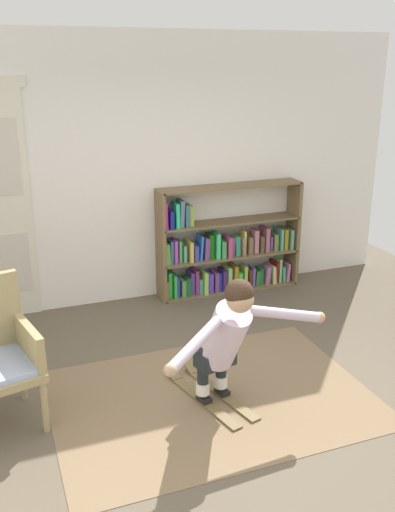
% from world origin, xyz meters
% --- Properties ---
extents(ground_plane, '(7.20, 7.20, 0.00)m').
position_xyz_m(ground_plane, '(0.00, 0.00, 0.00)').
color(ground_plane, brown).
extents(back_wall, '(6.00, 0.10, 2.90)m').
position_xyz_m(back_wall, '(0.00, 2.60, 1.45)').
color(back_wall, silver).
rests_on(back_wall, ground).
extents(rug, '(2.54, 1.79, 0.01)m').
position_xyz_m(rug, '(-0.13, 0.33, 0.00)').
color(rug, '#7D6449').
rests_on(rug, ground).
extents(bookshelf, '(1.71, 0.30, 1.26)m').
position_xyz_m(bookshelf, '(0.85, 2.39, 0.50)').
color(bookshelf, brown).
rests_on(bookshelf, ground).
extents(skis_pair, '(0.49, 0.97, 0.07)m').
position_xyz_m(skis_pair, '(-0.14, 0.36, 0.02)').
color(skis_pair, brown).
rests_on(skis_pair, rug).
extents(person_skier, '(1.43, 0.79, 1.06)m').
position_xyz_m(person_skier, '(-0.09, 0.15, 0.65)').
color(person_skier, white).
rests_on(person_skier, skis_pair).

